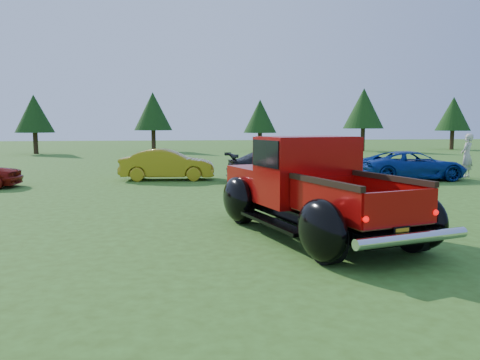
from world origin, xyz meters
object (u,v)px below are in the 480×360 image
(tree_west, at_px, (34,114))
(show_car_blue, at_px, (413,165))
(tree_east, at_px, (364,109))
(show_car_yellow, at_px, (167,165))
(show_car_grey, at_px, (279,167))
(tree_far_east, at_px, (453,114))
(tree_mid_left, at_px, (153,111))
(tree_mid_right, at_px, (260,116))
(pickup_truck, at_px, (306,187))
(spectator, at_px, (467,156))

(tree_west, distance_m, show_car_blue, 29.06)
(tree_east, xyz_separation_m, show_car_yellow, (-16.50, -19.58, -3.03))
(tree_west, height_order, show_car_yellow, tree_west)
(show_car_grey, bearing_deg, show_car_yellow, 69.07)
(tree_far_east, relative_size, show_car_yellow, 1.26)
(tree_mid_left, xyz_separation_m, tree_mid_right, (9.00, -1.00, -0.41))
(tree_mid_left, distance_m, pickup_truck, 31.39)
(tree_west, height_order, tree_mid_left, tree_mid_left)
(tree_mid_left, distance_m, spectator, 26.30)
(show_car_blue, bearing_deg, spectator, -80.12)
(tree_east, relative_size, spectator, 2.87)
(tree_west, height_order, tree_mid_right, tree_west)
(pickup_truck, xyz_separation_m, show_car_grey, (1.35, 8.60, -0.35))
(tree_mid_left, height_order, spectator, tree_mid_left)
(tree_east, height_order, show_car_yellow, tree_east)
(tree_east, bearing_deg, show_car_blue, -107.24)
(tree_mid_right, relative_size, show_car_yellow, 1.15)
(tree_mid_left, height_order, show_car_yellow, tree_mid_left)
(tree_mid_right, bearing_deg, tree_far_east, 1.59)
(show_car_grey, bearing_deg, tree_east, -34.79)
(tree_west, bearing_deg, tree_far_east, 2.39)
(tree_east, distance_m, pickup_truck, 32.50)
(tree_west, bearing_deg, tree_east, 1.06)
(show_car_grey, bearing_deg, spectator, -92.36)
(tree_mid_left, distance_m, show_car_blue, 25.37)
(tree_far_east, bearing_deg, spectator, -120.80)
(tree_west, bearing_deg, pickup_truck, -64.91)
(tree_mid_left, distance_m, tree_mid_right, 9.06)
(tree_west, distance_m, pickup_truck, 32.05)
(tree_mid_right, relative_size, tree_east, 0.81)
(tree_mid_left, bearing_deg, spectator, -57.25)
(tree_west, relative_size, tree_east, 0.85)
(tree_east, height_order, pickup_truck, tree_east)
(tree_mid_right, height_order, tree_east, tree_east)
(tree_mid_left, height_order, tree_mid_right, tree_mid_left)
(show_car_blue, bearing_deg, tree_mid_right, 7.65)
(tree_west, xyz_separation_m, spectator, (23.17, -20.03, -2.17))
(show_car_blue, bearing_deg, tree_far_east, -34.23)
(show_car_yellow, bearing_deg, show_car_blue, -93.70)
(tree_mid_left, distance_m, show_car_grey, 23.30)
(tree_mid_left, relative_size, tree_east, 0.93)
(tree_mid_right, distance_m, tree_far_east, 18.01)
(tree_mid_left, xyz_separation_m, pickup_truck, (4.56, -30.96, -2.43))
(tree_mid_right, bearing_deg, tree_east, -3.18)
(tree_far_east, height_order, pickup_truck, tree_far_east)
(tree_mid_right, xyz_separation_m, show_car_blue, (2.50, -21.44, -2.38))
(show_car_blue, bearing_deg, tree_mid_left, 28.13)
(tree_far_east, relative_size, show_car_grey, 1.15)
(tree_west, bearing_deg, show_car_grey, -53.80)
(show_car_yellow, height_order, spectator, spectator)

